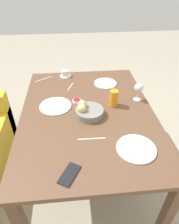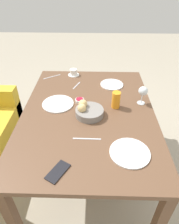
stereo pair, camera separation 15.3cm
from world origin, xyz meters
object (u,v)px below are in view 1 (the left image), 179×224
object	(u,v)px
plate_near_left	(136,149)
wine_glass	(139,88)
plate_near_right	(105,83)
coffee_cup	(65,74)
fork_silver	(92,139)
jam_bowl_berry	(77,101)
spoon_coffee	(71,86)
knife_silver	(44,79)
bread_basket	(88,111)
plate_far_center	(55,106)
cell_phone	(69,174)
juice_glass	(114,98)

from	to	relation	value
plate_near_left	wine_glass	size ratio (longest dim) A/B	1.62
plate_near_right	coffee_cup	distance (m)	0.44
fork_silver	jam_bowl_berry	bearing A→B (deg)	10.32
coffee_cup	spoon_coffee	distance (m)	0.23
wine_glass	knife_silver	world-z (taller)	wine_glass
coffee_cup	knife_silver	xyz separation A→B (m)	(-0.05, 0.22, -0.03)
jam_bowl_berry	fork_silver	distance (m)	0.45
bread_basket	plate_far_center	distance (m)	0.29
plate_near_right	coffee_cup	bearing A→B (deg)	62.75
bread_basket	coffee_cup	bearing A→B (deg)	14.55
plate_near_left	cell_phone	distance (m)	0.45
fork_silver	plate_near_left	bearing A→B (deg)	-113.69
coffee_cup	wine_glass	bearing A→B (deg)	-129.39
fork_silver	cell_phone	distance (m)	0.31
cell_phone	plate_far_center	bearing A→B (deg)	8.76
cell_phone	spoon_coffee	bearing A→B (deg)	-1.54
bread_basket	coffee_cup	world-z (taller)	bread_basket
knife_silver	cell_phone	size ratio (longest dim) A/B	0.99
coffee_cup	knife_silver	world-z (taller)	coffee_cup
plate_near_right	cell_phone	xyz separation A→B (m)	(-1.01, 0.37, -0.00)
plate_near_left	coffee_cup	distance (m)	1.15
plate_far_center	jam_bowl_berry	bearing A→B (deg)	-76.05
jam_bowl_berry	spoon_coffee	size ratio (longest dim) A/B	0.55
juice_glass	coffee_cup	world-z (taller)	juice_glass
plate_near_left	coffee_cup	world-z (taller)	coffee_cup
plate_near_left	cell_phone	bearing A→B (deg)	109.58
plate_far_center	spoon_coffee	world-z (taller)	plate_far_center
coffee_cup	fork_silver	world-z (taller)	coffee_cup
plate_near_left	fork_silver	xyz separation A→B (m)	(0.12, 0.27, -0.00)
plate_far_center	wine_glass	distance (m)	0.70
plate_near_right	knife_silver	size ratio (longest dim) A/B	1.33
plate_near_left	jam_bowl_berry	bearing A→B (deg)	31.76
plate_far_center	coffee_cup	xyz separation A→B (m)	(0.54, -0.08, 0.02)
fork_silver	cell_phone	world-z (taller)	cell_phone
bread_basket	wine_glass	size ratio (longest dim) A/B	1.39
plate_near_left	fork_silver	size ratio (longest dim) A/B	1.33
coffee_cup	cell_phone	bearing A→B (deg)	-178.96
plate_far_center	plate_near_right	bearing A→B (deg)	-54.10
coffee_cup	cell_phone	size ratio (longest dim) A/B	0.69
plate_near_right	juice_glass	size ratio (longest dim) A/B	1.59
juice_glass	jam_bowl_berry	distance (m)	0.31
juice_glass	jam_bowl_berry	size ratio (longest dim) A/B	1.84
juice_glass	wine_glass	distance (m)	0.23
spoon_coffee	coffee_cup	bearing A→B (deg)	12.37
knife_silver	bread_basket	bearing A→B (deg)	-147.86
cell_phone	coffee_cup	bearing A→B (deg)	1.04
plate_near_right	wine_glass	xyz separation A→B (m)	(-0.30, -0.23, 0.11)
bread_basket	cell_phone	xyz separation A→B (m)	(-0.53, 0.15, -0.03)
plate_far_center	jam_bowl_berry	world-z (taller)	jam_bowl_berry
spoon_coffee	plate_near_right	bearing A→B (deg)	-86.27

